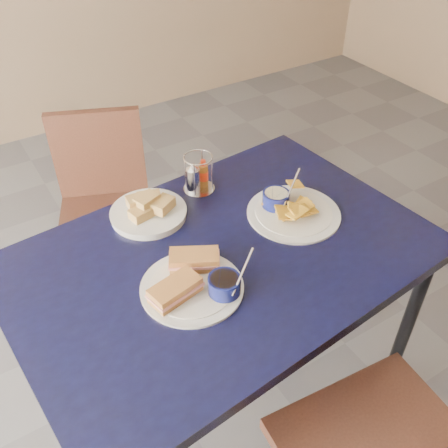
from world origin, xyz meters
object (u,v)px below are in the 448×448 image
bread_basket (148,210)px  condiment_caddy (197,176)px  dining_table (223,268)px  sandwich_plate (195,281)px  plantain_plate (289,208)px  chair_far (97,195)px

bread_basket → condiment_caddy: size_ratio=1.79×
dining_table → condiment_caddy: size_ratio=9.66×
sandwich_plate → plantain_plate: bearing=16.9°
chair_far → bread_basket: 0.66m
chair_far → bread_basket: bearing=-89.5°
dining_table → condiment_caddy: condiment_caddy is taller
chair_far → sandwich_plate: sandwich_plate is taller
sandwich_plate → condiment_caddy: 0.46m
chair_far → condiment_caddy: bearing=-68.6°
sandwich_plate → chair_far: bearing=88.7°
sandwich_plate → bread_basket: 0.35m
dining_table → bread_basket: size_ratio=5.39×
plantain_plate → bread_basket: size_ratio=1.25×
bread_basket → plantain_plate: bearing=-29.4°
sandwich_plate → bread_basket: bearing=85.8°
dining_table → bread_basket: (-0.11, 0.27, 0.09)m
chair_far → sandwich_plate: 0.99m
chair_far → sandwich_plate: (-0.02, -0.94, 0.30)m
bread_basket → chair_far: bearing=90.5°
sandwich_plate → bread_basket: size_ratio=1.26×
plantain_plate → condiment_caddy: bearing=125.1°
dining_table → sandwich_plate: size_ratio=4.26×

